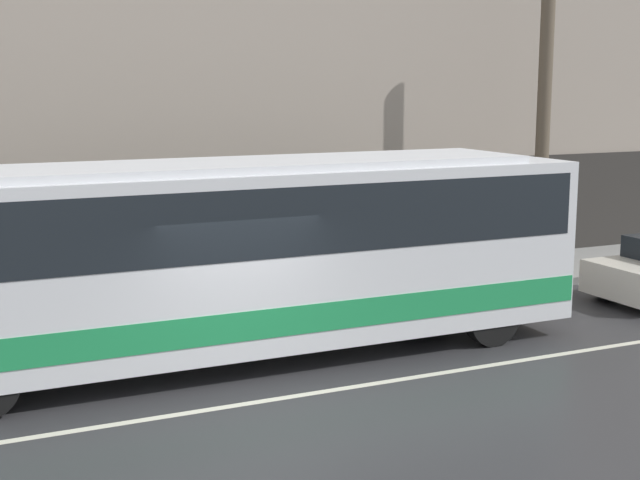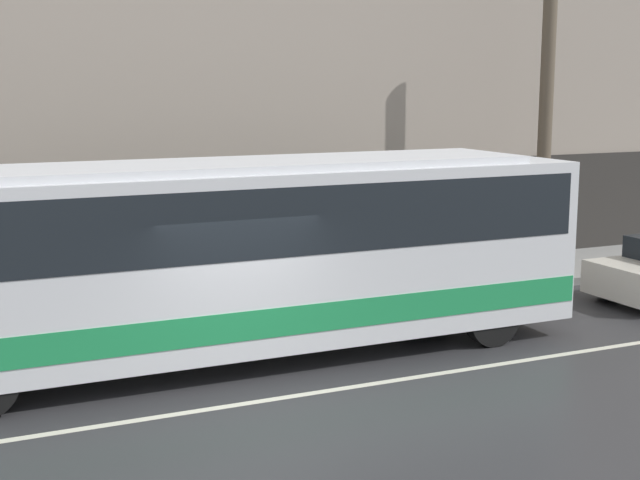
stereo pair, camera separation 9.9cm
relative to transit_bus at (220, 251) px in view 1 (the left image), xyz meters
The scene contains 6 objects.
ground_plane 2.72m from the transit_bus, 92.64° to the right, with size 60.00×60.00×0.00m, color #2D2D30.
sidewalk 3.83m from the transit_bus, 91.56° to the left, with size 60.00×2.86×0.17m.
building_facade 5.99m from the transit_bus, 91.07° to the left, with size 60.00×0.35×10.66m.
lane_stripe 2.72m from the transit_bus, 92.64° to the right, with size 54.00×0.14×0.01m.
transit_bus is the anchor object (origin of this frame).
utility_pole_near 9.28m from the transit_bus, 18.44° to the left, with size 0.31×0.31×7.30m.
Camera 1 is at (-4.28, -11.29, 4.45)m, focal length 50.00 mm.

